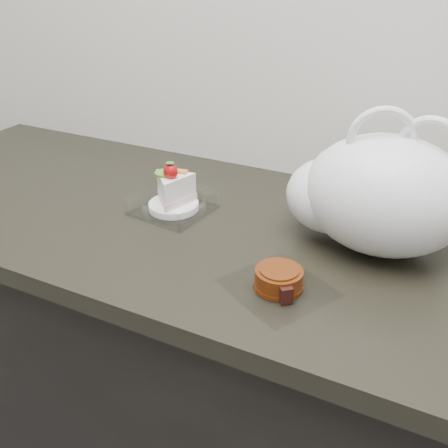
% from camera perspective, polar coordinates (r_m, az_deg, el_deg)
% --- Properties ---
extents(counter, '(2.04, 0.64, 0.90)m').
position_cam_1_polar(counter, '(1.27, 5.27, -19.24)').
color(counter, black).
rests_on(counter, ground).
extents(cake_tray, '(0.16, 0.16, 0.12)m').
position_cam_1_polar(cake_tray, '(1.07, -5.83, 3.01)').
color(cake_tray, white).
rests_on(cake_tray, counter).
extents(mooncake_wrap, '(0.21, 0.21, 0.04)m').
position_cam_1_polar(mooncake_wrap, '(0.83, 6.28, -6.48)').
color(mooncake_wrap, white).
rests_on(mooncake_wrap, counter).
extents(plastic_bag, '(0.35, 0.26, 0.27)m').
position_cam_1_polar(plastic_bag, '(0.94, 16.74, 3.26)').
color(plastic_bag, white).
rests_on(plastic_bag, counter).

